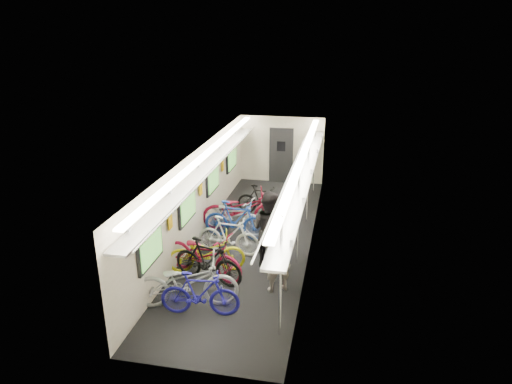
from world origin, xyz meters
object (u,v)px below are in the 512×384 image
at_px(bicycle_1, 200,294).
at_px(passenger_mid, 269,229).
at_px(passenger_near, 277,254).
at_px(bicycle_0, 186,282).
at_px(backpack, 292,217).

xyz_separation_m(bicycle_1, passenger_mid, (0.97, 2.23, 0.46)).
xyz_separation_m(bicycle_1, passenger_near, (1.34, 1.17, 0.39)).
height_order(bicycle_0, backpack, backpack).
distance_m(passenger_mid, backpack, 0.65).
bearing_deg(bicycle_1, backpack, -40.43).
relative_size(bicycle_1, passenger_mid, 0.84).
bearing_deg(bicycle_1, bicycle_0, 51.18).
bearing_deg(passenger_near, bicycle_0, -1.74).
height_order(passenger_mid, backpack, passenger_mid).
relative_size(bicycle_0, passenger_near, 1.22).
xyz_separation_m(bicycle_0, passenger_mid, (1.33, 2.01, 0.38)).
bearing_deg(bicycle_0, passenger_near, -75.59).
relative_size(bicycle_1, backpack, 4.14).
distance_m(bicycle_1, backpack, 2.81).
xyz_separation_m(bicycle_0, passenger_near, (1.70, 0.94, 0.31)).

